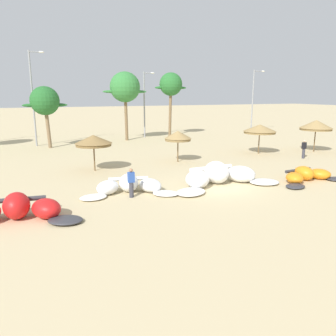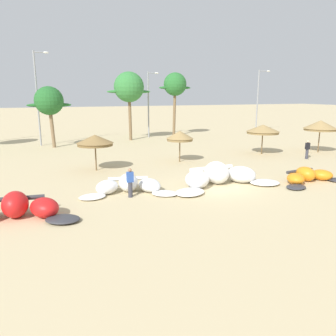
% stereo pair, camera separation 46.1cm
% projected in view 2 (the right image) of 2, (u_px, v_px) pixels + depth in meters
% --- Properties ---
extents(ground_plane, '(260.00, 260.00, 0.00)m').
position_uv_depth(ground_plane, '(218.00, 188.00, 19.82)').
color(ground_plane, '#C6B284').
extents(kite_far_left, '(5.99, 3.11, 1.20)m').
position_uv_depth(kite_far_left, '(14.00, 210.00, 14.73)').
color(kite_far_left, '#333338').
rests_on(kite_far_left, ground).
extents(kite_left, '(5.56, 3.25, 1.05)m').
position_uv_depth(kite_left, '(128.00, 186.00, 18.75)').
color(kite_left, white).
rests_on(kite_left, ground).
extents(kite_left_of_center, '(7.43, 3.46, 1.39)m').
position_uv_depth(kite_left_of_center, '(220.00, 176.00, 20.32)').
color(kite_left_of_center, white).
rests_on(kite_left_of_center, ground).
extents(kite_center, '(5.41, 2.66, 0.92)m').
position_uv_depth(kite_center, '(309.00, 176.00, 21.05)').
color(kite_center, '#333338').
rests_on(kite_center, ground).
extents(beach_umbrella_near_van, '(2.67, 2.67, 2.64)m').
position_uv_depth(beach_umbrella_near_van, '(95.00, 140.00, 23.82)').
color(beach_umbrella_near_van, brown).
rests_on(beach_umbrella_near_van, ground).
extents(beach_umbrella_middle, '(2.22, 2.22, 2.57)m').
position_uv_depth(beach_umbrella_middle, '(180.00, 136.00, 26.87)').
color(beach_umbrella_middle, brown).
rests_on(beach_umbrella_middle, ground).
extents(beach_umbrella_near_palms, '(3.04, 3.04, 2.75)m').
position_uv_depth(beach_umbrella_near_palms, '(263.00, 129.00, 30.37)').
color(beach_umbrella_near_palms, brown).
rests_on(beach_umbrella_near_palms, ground).
extents(beach_umbrella_outermost, '(3.07, 3.07, 3.07)m').
position_uv_depth(beach_umbrella_outermost, '(320.00, 125.00, 31.20)').
color(beach_umbrella_outermost, brown).
rests_on(beach_umbrella_outermost, ground).
extents(person_near_kites, '(0.36, 0.24, 1.62)m').
position_uv_depth(person_near_kites, '(307.00, 150.00, 28.34)').
color(person_near_kites, '#383842').
rests_on(person_near_kites, ground).
extents(person_by_umbrellas, '(0.36, 0.24, 1.62)m').
position_uv_depth(person_by_umbrellas, '(130.00, 183.00, 17.84)').
color(person_by_umbrellas, '#383842').
rests_on(person_by_umbrellas, ground).
extents(palm_left, '(4.37, 2.91, 6.29)m').
position_uv_depth(palm_left, '(49.00, 101.00, 33.56)').
color(palm_left, '#7F6647').
rests_on(palm_left, ground).
extents(palm_left_of_gap, '(5.32, 3.54, 8.07)m').
position_uv_depth(palm_left_of_gap, '(129.00, 88.00, 38.71)').
color(palm_left_of_gap, brown).
rests_on(palm_left_of_gap, ground).
extents(palm_center_left, '(4.46, 2.97, 8.21)m').
position_uv_depth(palm_center_left, '(175.00, 85.00, 42.57)').
color(palm_center_left, brown).
rests_on(palm_center_left, ground).
extents(lamppost_west_center, '(1.59, 0.24, 9.87)m').
position_uv_depth(lamppost_west_center, '(38.00, 94.00, 34.74)').
color(lamppost_west_center, gray).
rests_on(lamppost_west_center, ground).
extents(lamppost_east_center, '(1.52, 0.24, 8.21)m').
position_uv_depth(lamppost_east_center, '(149.00, 101.00, 41.68)').
color(lamppost_east_center, gray).
rests_on(lamppost_east_center, ground).
extents(lamppost_east, '(1.90, 0.24, 8.74)m').
position_uv_depth(lamppost_east, '(259.00, 98.00, 45.97)').
color(lamppost_east, gray).
rests_on(lamppost_east, ground).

